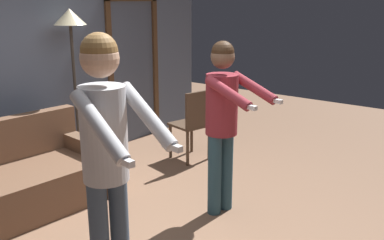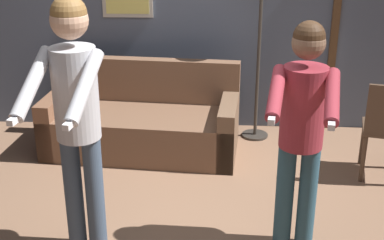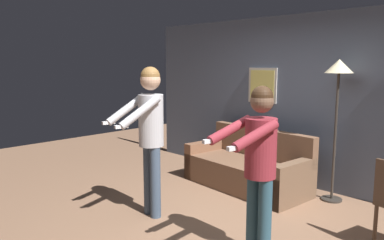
# 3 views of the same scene
# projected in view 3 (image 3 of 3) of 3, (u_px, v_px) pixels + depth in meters

# --- Properties ---
(ground_plane) EXTENTS (12.00, 12.00, 0.00)m
(ground_plane) POSITION_uv_depth(u_px,v_px,m) (213.00, 229.00, 4.27)
(ground_plane) COLOR #836048
(back_wall_assembly) EXTENTS (6.40, 0.10, 2.60)m
(back_wall_assembly) POSITION_uv_depth(u_px,v_px,m) (310.00, 102.00, 5.58)
(back_wall_assembly) COLOR #4D586B
(back_wall_assembly) RESTS_ON ground_plane
(couch) EXTENTS (1.97, 1.03, 0.87)m
(couch) POSITION_uv_depth(u_px,v_px,m) (247.00, 169.00, 5.68)
(couch) COLOR brown
(couch) RESTS_ON ground_plane
(torchiere_lamp) EXTENTS (0.37, 0.37, 1.92)m
(torchiere_lamp) POSITION_uv_depth(u_px,v_px,m) (338.00, 81.00, 4.92)
(torchiere_lamp) COLOR #332D28
(torchiere_lamp) RESTS_ON ground_plane
(person_standing_left) EXTENTS (0.51, 0.72, 1.83)m
(person_standing_left) POSITION_uv_depth(u_px,v_px,m) (150.00, 126.00, 4.48)
(person_standing_left) COLOR #3E4E63
(person_standing_left) RESTS_ON ground_plane
(person_standing_right) EXTENTS (0.52, 0.72, 1.67)m
(person_standing_right) POSITION_uv_depth(u_px,v_px,m) (259.00, 156.00, 3.52)
(person_standing_right) COLOR #2C5060
(person_standing_right) RESTS_ON ground_plane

